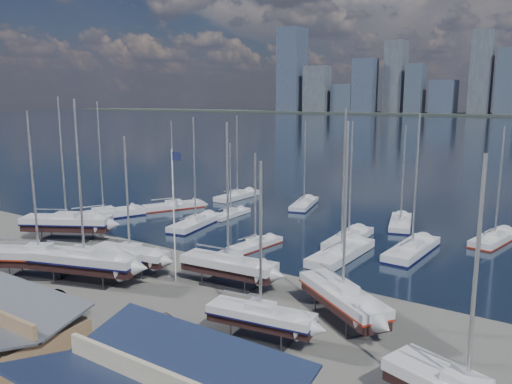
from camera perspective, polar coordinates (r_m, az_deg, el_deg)
The scene contains 25 objects.
ground at distance 48.89m, azimuth -11.25°, elevation -10.68°, with size 1400.00×1400.00×0.00m, color #605E59.
sailboat_cradle_0 at distance 67.64m, azimuth -20.81°, elevation -3.29°, with size 11.28×8.14×17.89m.
sailboat_cradle_1 at distance 54.67m, azimuth -23.55°, elevation -6.77°, with size 10.31×7.50×16.48m.
sailboat_cradle_2 at distance 52.88m, azimuth -14.20°, elevation -6.90°, with size 8.74×3.65×14.00m.
sailboat_cradle_3 at distance 51.38m, azimuth -18.99°, elevation -7.47°, with size 11.39×6.23×17.61m.
sailboat_cradle_4 at distance 47.83m, azimuth -3.17°, elevation -8.36°, with size 9.68×3.50×15.51m.
sailboat_cradle_5 at distance 37.53m, azimuth 0.53°, elevation -14.01°, with size 8.37×3.41×13.35m.
sailboat_cradle_6 at distance 40.98m, azimuth 9.86°, elevation -11.79°, with size 9.70×7.87×15.96m.
sailboat_moored_0 at distance 78.26m, azimuth -17.02°, elevation -2.65°, with size 7.93×12.42×18.06m.
sailboat_moored_1 at distance 82.26m, azimuth -9.37°, elevation -1.70°, with size 6.95×10.16×14.90m.
sailboat_moored_2 at distance 89.56m, azimuth -2.14°, elevation -0.55°, with size 3.03×10.31×15.51m.
sailboat_moored_3 at distance 70.50m, azimuth -6.91°, elevation -3.68°, with size 4.70×10.98×15.89m.
sailboat_moored_4 at distance 75.89m, azimuth -2.91°, elevation -2.58°, with size 2.35×7.82×11.74m.
sailboat_moored_5 at distance 82.96m, azimuth 5.52°, elevation -1.50°, with size 5.21×10.28×14.80m.
sailboat_moored_6 at distance 60.13m, azimuth -0.08°, elevation -6.11°, with size 3.18×8.20×11.94m.
sailboat_moored_7 at distance 63.43m, azimuth 10.54°, elevation -5.39°, with size 3.28×10.49×15.70m.
sailboat_moored_8 at distance 73.01m, azimuth 16.18°, elevation -3.54°, with size 5.32×10.29×14.82m.
sailboat_moored_9 at distance 57.28m, azimuth 9.72°, elevation -7.10°, with size 3.49×11.59×17.40m.
sailboat_moored_10 at distance 60.55m, azimuth 17.38°, elevation -6.48°, with size 3.68×11.35×16.76m.
sailboat_moored_11 at distance 69.10m, azimuth 25.60°, elevation -4.96°, with size 4.74×10.45×15.09m.
car_a at distance 46.22m, azimuth -24.39°, elevation -11.76°, with size 1.72×4.28×1.46m, color gray.
car_b at distance 46.31m, azimuth -21.84°, elevation -11.55°, with size 1.51×4.32×1.42m, color gray.
car_c at distance 37.99m, azimuth -15.11°, elevation -16.03°, with size 2.53×5.49×1.53m, color gray.
car_d at distance 38.53m, azimuth -12.92°, elevation -15.57°, with size 2.07×5.09×1.48m, color gray.
flagpole at distance 48.07m, azimuth -9.33°, elevation -1.60°, with size 1.14×0.12×12.98m.
Camera 1 is at (32.62, -41.93, 17.52)m, focal length 35.00 mm.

